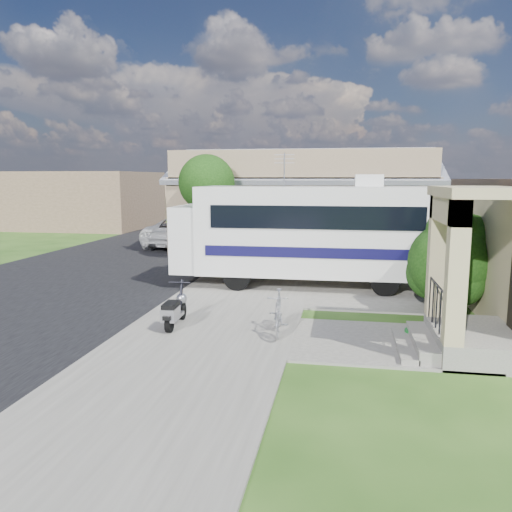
% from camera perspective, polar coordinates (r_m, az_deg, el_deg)
% --- Properties ---
extents(ground, '(120.00, 120.00, 0.00)m').
position_cam_1_polar(ground, '(12.45, 0.24, -7.75)').
color(ground, '#214612').
extents(street_slab, '(9.00, 80.00, 0.02)m').
position_cam_1_polar(street_slab, '(24.02, -13.41, 0.14)').
color(street_slab, black).
rests_on(street_slab, ground).
extents(sidewalk_slab, '(4.00, 80.00, 0.06)m').
position_cam_1_polar(sidewalk_slab, '(22.24, 2.13, -0.26)').
color(sidewalk_slab, '#66625C').
rests_on(sidewalk_slab, ground).
extents(driveway_slab, '(7.00, 6.00, 0.05)m').
position_cam_1_polar(driveway_slab, '(16.64, 8.03, -3.48)').
color(driveway_slab, '#66625C').
rests_on(driveway_slab, ground).
extents(walk_slab, '(4.00, 3.00, 0.05)m').
position_cam_1_polar(walk_slab, '(11.36, 14.64, -9.57)').
color(walk_slab, '#66625C').
rests_on(walk_slab, ground).
extents(warehouse, '(12.50, 8.40, 5.04)m').
position_cam_1_polar(warehouse, '(25.85, 5.60, 5.35)').
color(warehouse, '#816651').
rests_on(warehouse, ground).
extents(distant_bldg_far, '(10.00, 8.00, 4.00)m').
position_cam_1_polar(distant_bldg_far, '(38.78, -19.40, 6.08)').
color(distant_bldg_far, brown).
rests_on(distant_bldg_far, ground).
extents(distant_bldg_near, '(8.00, 7.00, 3.20)m').
position_cam_1_polar(distant_bldg_near, '(48.86, -10.36, 6.44)').
color(distant_bldg_near, '#816651').
rests_on(distant_bldg_near, ground).
extents(street_tree_a, '(2.44, 2.40, 4.58)m').
position_cam_1_polar(street_tree_a, '(21.58, -5.36, 8.01)').
color(street_tree_a, black).
rests_on(street_tree_a, ground).
extents(street_tree_b, '(2.44, 2.40, 4.73)m').
position_cam_1_polar(street_tree_b, '(31.33, -0.44, 8.58)').
color(street_tree_b, black).
rests_on(street_tree_b, ground).
extents(street_tree_c, '(2.44, 2.40, 4.42)m').
position_cam_1_polar(street_tree_c, '(40.21, 1.94, 8.23)').
color(street_tree_c, black).
rests_on(street_tree_c, ground).
extents(motorhome, '(8.47, 2.86, 4.32)m').
position_cam_1_polar(motorhome, '(16.47, 5.81, 2.89)').
color(motorhome, silver).
rests_on(motorhome, ground).
extents(shrub, '(2.34, 2.23, 2.87)m').
position_cam_1_polar(shrub, '(14.02, 21.47, -0.33)').
color(shrub, black).
rests_on(shrub, ground).
extents(scooter, '(0.54, 1.54, 1.01)m').
position_cam_1_polar(scooter, '(12.04, -9.30, -6.18)').
color(scooter, black).
rests_on(scooter, ground).
extents(bicycle, '(0.60, 1.66, 0.98)m').
position_cam_1_polar(bicycle, '(11.42, 2.57, -6.74)').
color(bicycle, '#97979E').
rests_on(bicycle, ground).
extents(pickup_truck, '(3.41, 6.00, 1.58)m').
position_cam_1_polar(pickup_truck, '(26.54, -7.96, 2.80)').
color(pickup_truck, silver).
rests_on(pickup_truck, ground).
extents(van, '(2.69, 6.39, 1.84)m').
position_cam_1_polar(van, '(33.08, -4.49, 4.28)').
color(van, silver).
rests_on(van, ground).
extents(garden_hose, '(0.41, 0.41, 0.18)m').
position_cam_1_polar(garden_hose, '(11.84, 17.59, -8.59)').
color(garden_hose, '#13601F').
rests_on(garden_hose, ground).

